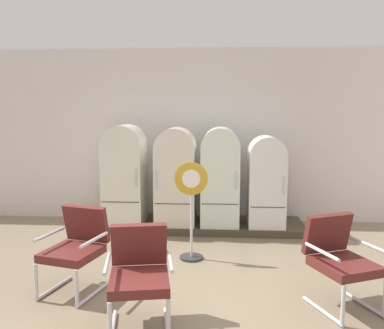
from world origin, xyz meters
The scene contains 11 objects.
ground centered at (0.00, 0.00, -0.03)m, with size 12.00×10.00×0.05m, color #807157.
back_wall centered at (0.00, 3.66, 1.55)m, with size 11.76×0.12×3.06m.
display_plinth centered at (0.00, 3.02, 0.06)m, with size 3.66×0.95×0.11m, color #453C2B.
refrigerator_0 centered at (-1.15, 2.93, 0.99)m, with size 0.65×0.71×1.64m.
refrigerator_1 centered at (-0.30, 2.93, 0.96)m, with size 0.65×0.70×1.59m.
refrigerator_2 centered at (0.44, 2.93, 0.97)m, with size 0.62×0.70×1.60m.
refrigerator_3 centered at (1.19, 2.92, 0.89)m, with size 0.58×0.70×1.46m.
armchair_left centered at (-1.15, 0.52, 0.52)m, with size 0.72×0.80×0.93m.
armchair_right centered at (1.66, 0.35, 0.52)m, with size 0.78×0.84×0.93m.
armchair_center centered at (-0.31, -0.16, 0.52)m, with size 0.69×0.77×0.93m.
sign_stand centered at (0.06, 1.58, 0.63)m, with size 0.44×0.32×1.33m.
Camera 1 is at (0.45, -3.86, 2.04)m, focal length 39.20 mm.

